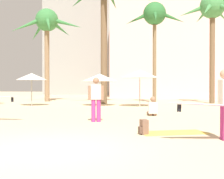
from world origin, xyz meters
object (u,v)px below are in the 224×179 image
object	(u,v)px
palm_tree_far_left	(213,13)
palm_tree_right	(155,18)
cafe_umbrella_3	(100,77)
palm_tree_left	(47,26)
beach_towel	(173,133)
person_near_right	(152,109)
person_mid_center	(96,98)
cafe_umbrella_1	(140,74)
cafe_umbrella_2	(32,77)
backpack	(144,127)

from	to	relation	value
palm_tree_far_left	palm_tree_right	xyz separation A→B (m)	(-4.52, -0.28, -0.30)
cafe_umbrella_3	palm_tree_left	bearing A→B (deg)	138.14
palm_tree_far_left	beach_towel	size ratio (longest dim) A/B	4.55
person_near_right	person_mid_center	xyz separation A→B (m)	(-2.13, -2.70, 0.63)
beach_towel	person_near_right	world-z (taller)	person_near_right
person_near_right	cafe_umbrella_1	bearing A→B (deg)	-0.48
cafe_umbrella_1	cafe_umbrella_2	xyz separation A→B (m)	(-7.43, -0.31, -0.15)
person_mid_center	cafe_umbrella_3	bearing A→B (deg)	-1.58
cafe_umbrella_1	backpack	xyz separation A→B (m)	(0.60, -11.19, -1.97)
cafe_umbrella_1	cafe_umbrella_3	bearing A→B (deg)	174.94
palm_tree_far_left	person_mid_center	bearing A→B (deg)	-117.77
beach_towel	person_mid_center	size ratio (longest dim) A/B	1.12
palm_tree_far_left	backpack	xyz separation A→B (m)	(-4.92, -15.57, -6.92)
palm_tree_far_left	person_mid_center	world-z (taller)	palm_tree_far_left
cafe_umbrella_3	person_mid_center	distance (m)	8.97
palm_tree_far_left	palm_tree_right	distance (m)	4.54
palm_tree_far_left	cafe_umbrella_3	size ratio (longest dim) A/B	3.55
palm_tree_far_left	person_mid_center	size ratio (longest dim) A/B	5.08
cafe_umbrella_2	beach_towel	bearing A→B (deg)	-49.81
palm_tree_left	cafe_umbrella_1	bearing A→B (deg)	-32.27
palm_tree_right	cafe_umbrella_1	distance (m)	6.27
cafe_umbrella_3	person_near_right	bearing A→B (deg)	-59.56
palm_tree_right	backpack	distance (m)	16.67
palm_tree_right	cafe_umbrella_3	size ratio (longest dim) A/B	3.32
cafe_umbrella_1	person_mid_center	bearing A→B (deg)	-98.62
beach_towel	backpack	bearing A→B (deg)	-155.53
palm_tree_right	beach_towel	distance (m)	16.40
cafe_umbrella_3	person_near_right	size ratio (longest dim) A/B	2.39
backpack	palm_tree_far_left	bearing A→B (deg)	-127.74
palm_tree_right	person_near_right	distance (m)	11.90
cafe_umbrella_1	cafe_umbrella_2	bearing A→B (deg)	-177.63
palm_tree_far_left	backpack	world-z (taller)	palm_tree_far_left
beach_towel	cafe_umbrella_2	bearing A→B (deg)	130.19
cafe_umbrella_2	backpack	size ratio (longest dim) A/B	5.37
cafe_umbrella_2	palm_tree_right	bearing A→B (deg)	27.61
palm_tree_right	palm_tree_far_left	bearing A→B (deg)	3.57
palm_tree_far_left	beach_towel	xyz separation A→B (m)	(-4.08, -15.19, -7.11)
person_near_right	person_mid_center	world-z (taller)	person_mid_center
beach_towel	person_near_right	xyz separation A→B (m)	(-0.60, 4.96, 0.29)
beach_towel	person_mid_center	xyz separation A→B (m)	(-2.73, 2.25, 0.92)
cafe_umbrella_2	palm_tree_left	bearing A→B (deg)	99.67
person_near_right	cafe_umbrella_2	bearing A→B (deg)	47.57
palm_tree_right	cafe_umbrella_2	xyz separation A→B (m)	(-8.43, -4.41, -4.80)
palm_tree_left	person_near_right	world-z (taller)	palm_tree_left
beach_towel	palm_tree_far_left	bearing A→B (deg)	74.97
palm_tree_far_left	backpack	bearing A→B (deg)	-107.54
palm_tree_left	backpack	xyz separation A→B (m)	(8.98, -16.49, -6.47)
cafe_umbrella_2	person_near_right	xyz separation A→B (m)	(8.27, -5.54, -1.72)
palm_tree_left	cafe_umbrella_3	distance (m)	8.92
palm_tree_right	cafe_umbrella_3	distance (m)	7.25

